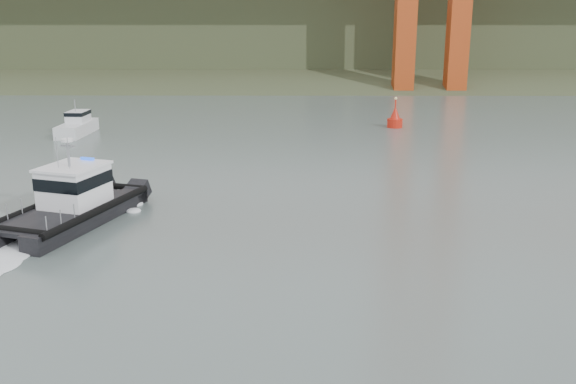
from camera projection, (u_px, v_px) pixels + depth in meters
ground at (266, 304)px, 26.55m from camera, size 400.00×400.00×0.00m
headlands at (288, 35)px, 145.61m from camera, size 500.00×105.36×27.12m
patrol_boat at (72, 201)px, 36.79m from camera, size 6.79×11.08×5.06m
motorboat at (77, 125)px, 64.07m from camera, size 2.49×6.68×3.63m
nav_buoy at (395, 119)px, 68.08m from camera, size 1.63×1.63×3.40m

